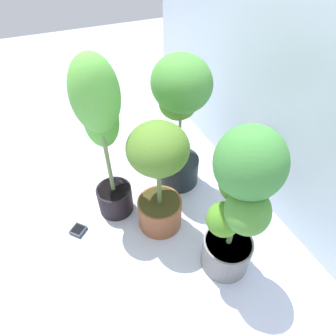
{
  "coord_description": "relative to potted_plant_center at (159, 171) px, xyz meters",
  "views": [
    {
      "loc": [
        0.94,
        -0.24,
        1.47
      ],
      "look_at": [
        -0.08,
        0.22,
        0.42
      ],
      "focal_mm": 30.29,
      "sensor_mm": 36.0,
      "label": 1
    }
  ],
  "objects": [
    {
      "name": "hygrometer_box",
      "position": [
        -0.13,
        -0.49,
        -0.42
      ],
      "size": [
        0.11,
        0.11,
        0.03
      ],
      "rotation": [
        0.0,
        0.0,
        -2.4
      ],
      "color": "#293644",
      "rests_on": "ground"
    },
    {
      "name": "potted_plant_front_left",
      "position": [
        -0.23,
        -0.21,
        0.18
      ],
      "size": [
        0.33,
        0.28,
        1.02
      ],
      "color": "black",
      "rests_on": "ground"
    },
    {
      "name": "ground_plane",
      "position": [
        0.06,
        -0.15,
        -0.43
      ],
      "size": [
        8.0,
        8.0,
        0.0
      ],
      "primitive_type": "plane",
      "color": "silver",
      "rests_on": "ground"
    },
    {
      "name": "potted_plant_back_right",
      "position": [
        0.41,
        0.21,
        0.09
      ],
      "size": [
        0.41,
        0.37,
        0.9
      ],
      "color": "slate",
      "rests_on": "ground"
    },
    {
      "name": "potted_plant_center",
      "position": [
        0.0,
        0.0,
        0.0
      ],
      "size": [
        0.41,
        0.39,
        0.73
      ],
      "color": "brown",
      "rests_on": "ground"
    },
    {
      "name": "mylar_back_wall",
      "position": [
        0.06,
        0.7,
        0.57
      ],
      "size": [
        3.2,
        0.01,
        2.0
      ],
      "primitive_type": "cube",
      "color": "silver",
      "rests_on": "ground"
    },
    {
      "name": "potted_plant_back_left",
      "position": [
        -0.29,
        0.26,
        0.13
      ],
      "size": [
        0.46,
        0.45,
        0.91
      ],
      "color": "black",
      "rests_on": "ground"
    }
  ]
}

